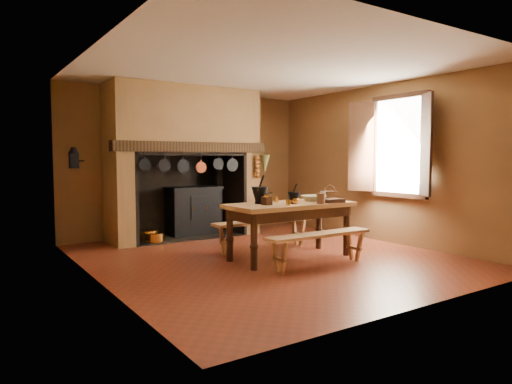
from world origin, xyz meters
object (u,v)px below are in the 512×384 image
iron_range (194,210)px  work_table (290,212)px  mixing_bowl (313,198)px  wicker_basket (329,195)px  bench_front (319,241)px  coffee_grinder (267,200)px

iron_range → work_table: (0.27, -2.69, 0.21)m
mixing_bowl → wicker_basket: (0.36, 0.03, 0.03)m
work_table → wicker_basket: size_ratio=6.48×
wicker_basket → iron_range: bearing=134.7°
work_table → wicker_basket: bearing=5.2°
bench_front → wicker_basket: bearing=40.6°
work_table → mixing_bowl: size_ratio=5.29×
iron_range → coffee_grinder: 2.77m
bench_front → mixing_bowl: size_ratio=4.61×
coffee_grinder → wicker_basket: size_ratio=0.62×
iron_range → bench_front: iron_range is taller
mixing_bowl → bench_front: bearing=-125.2°
work_table → coffee_grinder: (-0.46, -0.05, 0.20)m
bench_front → coffee_grinder: coffee_grinder is taller
bench_front → coffee_grinder: bearing=127.1°
iron_range → mixing_bowl: iron_range is taller
coffee_grinder → bench_front: bearing=-58.4°
bench_front → mixing_bowl: 1.01m
coffee_grinder → mixing_bowl: (0.95, 0.10, -0.02)m
work_table → bench_front: (0.00, -0.65, -0.35)m
wicker_basket → work_table: bearing=-153.4°
iron_range → work_table: 2.71m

